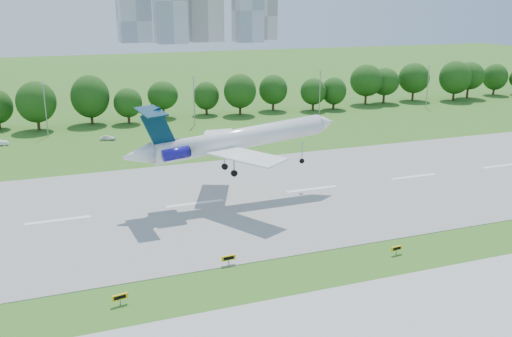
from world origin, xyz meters
name	(u,v)px	position (x,y,z in m)	size (l,w,h in m)	color
ground	(251,273)	(0.00, 0.00, 0.00)	(600.00, 600.00, 0.00)	#336119
runway	(195,204)	(0.00, 25.00, 0.04)	(400.00, 45.00, 0.08)	gray
tree_line	(127,98)	(0.00, 92.00, 6.19)	(288.40, 8.40, 10.40)	#382314
light_poles	(123,105)	(-2.50, 82.00, 6.34)	(175.90, 0.25, 12.19)	gray
skyline	(199,2)	(100.16, 390.61, 30.46)	(127.00, 52.00, 80.00)	#B2B2B7
airliner	(230,140)	(5.71, 24.90, 9.69)	(34.96, 25.34, 11.11)	white
taxi_sign_left	(229,258)	(-1.69, 2.93, 0.90)	(1.75, 0.33, 1.23)	gray
taxi_sign_centre	(120,297)	(-14.94, -1.93, 0.88)	(1.70, 0.49, 1.19)	gray
taxi_sign_right	(397,248)	(18.54, -1.53, 0.80)	(1.56, 0.34, 1.09)	gray
service_vehicle_b	(108,138)	(-7.51, 73.02, 0.59)	(1.39, 3.45, 1.17)	white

